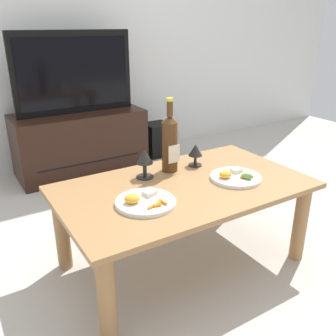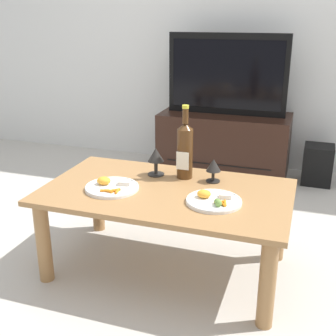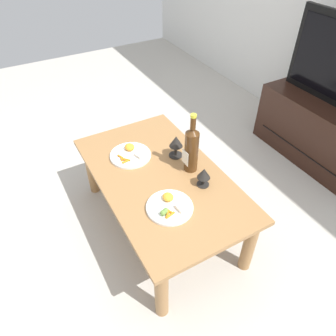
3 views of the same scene
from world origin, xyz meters
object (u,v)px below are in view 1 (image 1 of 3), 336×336
Objects in this scene: tv_stand at (80,142)px; goblet_left at (144,158)px; dining_table at (184,199)px; tv_screen at (74,73)px; floor_speaker at (157,139)px; wine_bottle at (170,142)px; dinner_plate_left at (145,201)px; dinner_plate_right at (235,177)px; goblet_right at (195,151)px.

tv_stand is 6.85× the size of goblet_left.
dining_table is 1.17× the size of tv_stand.
tv_screen is at bearing 90.52° from dining_table.
floor_speaker is 0.79× the size of wine_bottle.
tv_screen is at bearing -177.96° from floor_speaker.
dinner_plate_left is at bearing -163.41° from dining_table.
dinner_plate_left is at bearing -98.78° from tv_stand.
wine_bottle is 1.45× the size of dinner_plate_left.
wine_bottle is 0.16m from goblet_left.
wine_bottle reaches higher than floor_speaker.
tv_screen is 1.61m from dinner_plate_right.
wine_bottle is (-0.67, -1.30, 0.44)m from floor_speaker.
tv_screen is 3.64× the size of dinner_plate_right.
goblet_right reaches higher than dinner_plate_left.
dinner_plate_right is at bearing -0.19° from dinner_plate_left.
dining_table is 4.71× the size of dinner_plate_right.
goblet_left is 0.57× the size of dinner_plate_left.
dining_table is at bearing -89.48° from tv_screen.
wine_bottle is at bearing 79.11° from dining_table.
wine_bottle is (0.05, -1.29, -0.21)m from tv_screen.
floor_speaker is 1.86m from dinner_plate_left.
goblet_left is at bearing 61.32° from dinner_plate_left.
dinner_plate_right is (0.26, -1.55, -0.35)m from tv_screen.
wine_bottle reaches higher than dining_table.
goblet_right reaches higher than tv_stand.
goblet_left reaches higher than tv_stand.
wine_bottle is at bearing -87.80° from tv_stand.
tv_screen is 1.33m from goblet_left.
tv_stand is at bearing 85.48° from goblet_left.
tv_stand is 2.67× the size of wine_bottle.
tv_screen reaches higher than floor_speaker.
tv_stand is at bearing 99.60° from dinner_plate_right.
goblet_left is at bearing -94.53° from tv_screen.
goblet_right is 0.46× the size of dinner_plate_left.
dinner_plate_right is (0.50, -0.00, 0.00)m from dinner_plate_left.
dinner_plate_left is (-0.25, -0.08, 0.09)m from dining_table.
dining_table is at bearing -137.16° from goblet_right.
tv_screen is at bearing 98.83° from goblet_right.
dinner_plate_left reaches higher than dinner_plate_right.
tv_screen is at bearing 92.20° from wine_bottle.
goblet_left reaches higher than floor_speaker.
dinner_plate_right is (0.21, -0.26, -0.14)m from wine_bottle.
tv_stand reaches higher than dinner_plate_left.
tv_stand is 3.37× the size of floor_speaker.
goblet_right is 0.27m from dinner_plate_right.
dinner_plate_left is at bearing -118.68° from goblet_left.
dinner_plate_left is at bearing -150.47° from goblet_right.
tv_stand reaches higher than dining_table.
dining_table is 1.29× the size of tv_screen.
wine_bottle is at bearing -87.80° from tv_screen.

